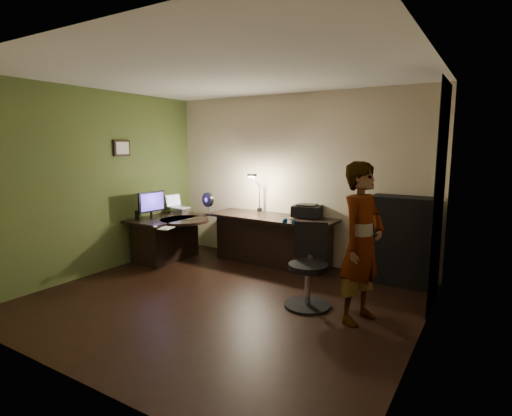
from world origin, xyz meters
The scene contains 27 objects.
floor centered at (0.00, 0.00, -0.01)m, with size 4.50×4.00×0.01m, color black.
ceiling centered at (0.00, 0.00, 2.71)m, with size 4.50×4.00×0.01m, color silver.
wall_back centered at (0.00, 2.00, 1.35)m, with size 4.50×0.01×2.70m, color #C2B290.
wall_front centered at (0.00, -2.00, 1.35)m, with size 4.50×0.01×2.70m, color #C2B290.
wall_left centered at (-2.25, 0.00, 1.35)m, with size 0.01×4.00×2.70m, color #C2B290.
wall_right centered at (2.25, 0.00, 1.35)m, with size 0.01×4.00×2.70m, color #C2B290.
green_wall_overlay centered at (-2.24, 0.00, 1.35)m, with size 0.00×4.00×2.70m, color #4C602B.
arched_doorway centered at (2.24, 1.15, 1.30)m, with size 0.01×0.90×2.60m, color black.
french_door centered at (2.24, -0.55, 1.05)m, with size 0.02×0.92×2.10m, color white.
framed_picture centered at (-2.22, 0.45, 1.85)m, with size 0.04×0.30×0.25m, color black.
desk_left centered at (-1.83, 0.98, 0.36)m, with size 0.77×1.25×0.72m, color black.
desk_right centered at (-0.23, 1.63, 0.39)m, with size 2.09×0.73×0.78m, color black.
cabinet centered at (1.73, 1.78, 0.61)m, with size 0.81×0.40×1.21m, color black.
laptop_stand centered at (-1.92, 1.40, 0.76)m, with size 0.25×0.20×0.10m, color silver.
laptop centered at (-1.92, 1.40, 0.92)m, with size 0.32×0.30×0.22m, color silver.
monitor centered at (-1.91, 0.71, 0.87)m, with size 0.10×0.51×0.33m, color black.
mouse centered at (-1.41, 0.30, 0.72)m, with size 0.05×0.08×0.03m, color silver.
phone centered at (-1.17, 0.92, 0.71)m, with size 0.07×0.13×0.01m, color black.
pen centered at (-1.80, 0.45, 0.71)m, with size 0.01×0.14×0.01m, color black.
speaker centered at (-2.05, 0.54, 0.79)m, with size 0.06×0.06×0.16m, color black.
notepad centered at (-1.24, 0.34, 0.71)m, with size 0.16×0.23×0.01m, color silver.
desk_fan centered at (-1.11, 1.17, 0.98)m, with size 0.23×0.12×0.35m, color black.
headphones centered at (0.35, 1.14, 0.85)m, with size 0.18×0.08×0.09m, color #0B438E.
printer centered at (0.31, 1.80, 0.90)m, with size 0.43×0.33×0.19m, color black.
desk_lamp centered at (-0.56, 1.83, 1.14)m, with size 0.17×0.31×0.68m, color black.
office_chair centered at (0.98, 0.37, 0.49)m, with size 0.55×0.55×0.98m, color black.
person centered at (1.61, 0.32, 0.87)m, with size 0.62×0.41×1.73m, color #D8A88C.
Camera 1 is at (2.80, -3.79, 1.90)m, focal length 28.00 mm.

